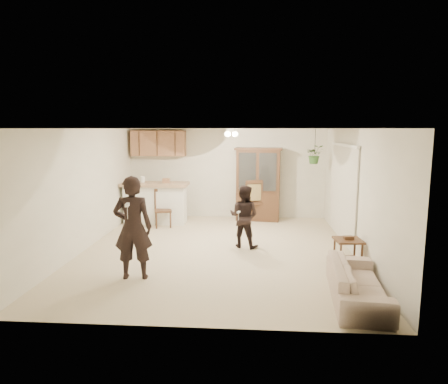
# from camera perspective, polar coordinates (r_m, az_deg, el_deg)

# --- Properties ---
(floor) EXTENTS (6.50, 6.50, 0.00)m
(floor) POSITION_cam_1_polar(r_m,az_deg,el_deg) (8.35, -1.01, -8.37)
(floor) COLOR #BDAB8F
(floor) RESTS_ON ground
(ceiling) EXTENTS (5.50, 6.50, 0.02)m
(ceiling) POSITION_cam_1_polar(r_m,az_deg,el_deg) (7.97, -1.06, 9.04)
(ceiling) COLOR white
(ceiling) RESTS_ON wall_back
(wall_back) EXTENTS (5.50, 0.02, 2.50)m
(wall_back) POSITION_cam_1_polar(r_m,az_deg,el_deg) (11.28, 0.43, 2.67)
(wall_back) COLOR beige
(wall_back) RESTS_ON ground
(wall_front) EXTENTS (5.50, 0.02, 2.50)m
(wall_front) POSITION_cam_1_polar(r_m,az_deg,el_deg) (4.91, -4.41, -5.72)
(wall_front) COLOR beige
(wall_front) RESTS_ON ground
(wall_left) EXTENTS (0.02, 6.50, 2.50)m
(wall_left) POSITION_cam_1_polar(r_m,az_deg,el_deg) (8.75, -19.28, 0.32)
(wall_left) COLOR beige
(wall_left) RESTS_ON ground
(wall_right) EXTENTS (0.02, 6.50, 2.50)m
(wall_right) POSITION_cam_1_polar(r_m,az_deg,el_deg) (8.29, 18.25, -0.09)
(wall_right) COLOR beige
(wall_right) RESTS_ON ground
(breakfast_bar) EXTENTS (1.60, 0.55, 1.00)m
(breakfast_bar) POSITION_cam_1_polar(r_m,az_deg,el_deg) (10.79, -9.74, -1.78)
(breakfast_bar) COLOR white
(breakfast_bar) RESTS_ON floor
(bar_top) EXTENTS (1.75, 0.70, 0.08)m
(bar_top) POSITION_cam_1_polar(r_m,az_deg,el_deg) (10.70, -9.82, 1.11)
(bar_top) COLOR tan
(bar_top) RESTS_ON breakfast_bar
(upper_cabinets) EXTENTS (1.50, 0.34, 0.70)m
(upper_cabinets) POSITION_cam_1_polar(r_m,az_deg,el_deg) (11.32, -9.34, 6.88)
(upper_cabinets) COLOR #986542
(upper_cabinets) RESTS_ON wall_back
(vertical_blinds) EXTENTS (0.06, 2.30, 2.10)m
(vertical_blinds) POSITION_cam_1_polar(r_m,az_deg,el_deg) (9.17, 16.60, -0.12)
(vertical_blinds) COLOR beige
(vertical_blinds) RESTS_ON wall_right
(ceiling_fixture) EXTENTS (0.36, 0.36, 0.20)m
(ceiling_fixture) POSITION_cam_1_polar(r_m,az_deg,el_deg) (9.16, 0.88, 8.41)
(ceiling_fixture) COLOR beige
(ceiling_fixture) RESTS_ON ceiling
(hanging_plant) EXTENTS (0.43, 0.37, 0.48)m
(hanging_plant) POSITION_cam_1_polar(r_m,az_deg,el_deg) (10.48, 12.83, 5.25)
(hanging_plant) COLOR #295522
(hanging_plant) RESTS_ON ceiling
(plant_cord) EXTENTS (0.01, 0.01, 0.65)m
(plant_cord) POSITION_cam_1_polar(r_m,az_deg,el_deg) (10.47, 12.89, 7.03)
(plant_cord) COLOR black
(plant_cord) RESTS_ON ceiling
(sofa) EXTENTS (0.90, 1.93, 0.73)m
(sofa) POSITION_cam_1_polar(r_m,az_deg,el_deg) (6.27, 18.56, -11.32)
(sofa) COLOR beige
(sofa) RESTS_ON floor
(adult) EXTENTS (0.70, 0.51, 1.80)m
(adult) POSITION_cam_1_polar(r_m,az_deg,el_deg) (6.81, -12.90, -4.77)
(adult) COLOR black
(adult) RESTS_ON floor
(child) EXTENTS (0.79, 0.70, 1.35)m
(child) POSITION_cam_1_polar(r_m,az_deg,el_deg) (8.46, 2.86, -3.43)
(child) COLOR black
(child) RESTS_ON floor
(china_hutch) EXTENTS (1.31, 0.63, 1.99)m
(china_hutch) POSITION_cam_1_polar(r_m,az_deg,el_deg) (10.95, 4.90, 1.03)
(china_hutch) COLOR #3A2415
(china_hutch) RESTS_ON floor
(side_table) EXTENTS (0.51, 0.51, 0.58)m
(side_table) POSITION_cam_1_polar(r_m,az_deg,el_deg) (7.68, 17.26, -8.26)
(side_table) COLOR #3A2415
(side_table) RESTS_ON floor
(chair_bar) EXTENTS (0.53, 0.53, 0.97)m
(chair_bar) POSITION_cam_1_polar(r_m,az_deg,el_deg) (10.38, -8.70, -3.46)
(chair_bar) COLOR #3A2415
(chair_bar) RESTS_ON floor
(chair_hutch_left) EXTENTS (0.71, 0.71, 1.15)m
(chair_hutch_left) POSITION_cam_1_polar(r_m,az_deg,el_deg) (11.01, 3.68, -2.39)
(chair_hutch_left) COLOR #3A2415
(chair_hutch_left) RESTS_ON floor
(chair_hutch_right) EXTENTS (0.62, 0.62, 1.15)m
(chair_hutch_right) POSITION_cam_1_polar(r_m,az_deg,el_deg) (10.99, 3.98, -2.42)
(chair_hutch_right) COLOR #3A2415
(chair_hutch_right) RESTS_ON floor
(controller_adult) EXTENTS (0.06, 0.16, 0.05)m
(controller_adult) POSITION_cam_1_polar(r_m,az_deg,el_deg) (6.33, -13.66, -1.80)
(controller_adult) COLOR white
(controller_adult) RESTS_ON adult
(controller_child) EXTENTS (0.07, 0.12, 0.04)m
(controller_child) POSITION_cam_1_polar(r_m,az_deg,el_deg) (8.15, 2.09, -2.89)
(controller_child) COLOR white
(controller_child) RESTS_ON child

